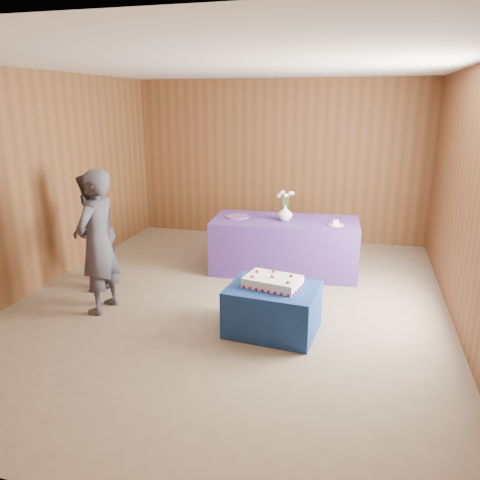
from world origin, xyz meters
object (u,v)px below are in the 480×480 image
(cake_table, at_px, (273,309))
(guest_right, at_px, (92,232))
(vase, at_px, (285,213))
(serving_table, at_px, (285,246))
(sheet_cake, at_px, (273,281))
(guest_left, at_px, (98,242))

(cake_table, relative_size, guest_right, 0.60)
(vase, xyz_separation_m, guest_right, (-2.25, -1.20, -0.11))
(serving_table, distance_m, vase, 0.48)
(sheet_cake, height_order, guest_left, guest_left)
(cake_table, relative_size, sheet_cake, 1.41)
(sheet_cake, bearing_deg, guest_left, -168.25)
(sheet_cake, xyz_separation_m, vase, (-0.19, 1.79, 0.30))
(cake_table, height_order, serving_table, serving_table)
(cake_table, bearing_deg, guest_right, 171.21)
(cake_table, xyz_separation_m, guest_right, (-2.44, 0.62, 0.49))
(guest_left, relative_size, guest_right, 1.10)
(vase, relative_size, guest_left, 0.13)
(cake_table, relative_size, serving_table, 0.45)
(sheet_cake, bearing_deg, guest_right, 177.87)
(vase, xyz_separation_m, guest_left, (-1.80, -1.80, -0.04))
(cake_table, relative_size, guest_left, 0.55)
(sheet_cake, height_order, vase, vase)
(cake_table, distance_m, guest_left, 2.07)
(sheet_cake, xyz_separation_m, guest_left, (-1.99, -0.01, 0.26))
(cake_table, height_order, sheet_cake, sheet_cake)
(sheet_cake, distance_m, guest_right, 2.51)
(cake_table, bearing_deg, sheet_cake, 120.16)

